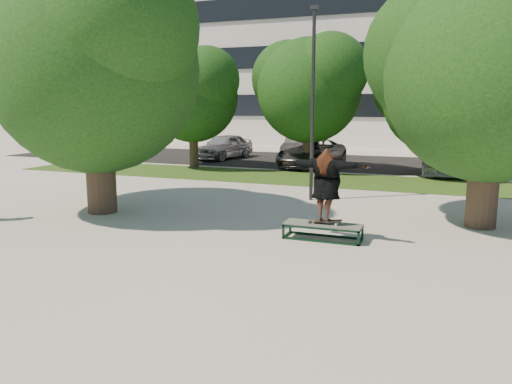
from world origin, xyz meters
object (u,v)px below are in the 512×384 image
at_px(tree_right, 489,64).
at_px(lamppost, 313,103).
at_px(grind_box, 323,231).
at_px(tree_left, 94,57).
at_px(car_grey, 312,153).
at_px(car_dark, 301,147).
at_px(car_silver_b, 450,157).
at_px(car_silver_a, 224,146).

bearing_deg(tree_right, lamppost, 158.72).
height_order(lamppost, grind_box, lamppost).
relative_size(tree_left, grind_box, 3.95).
relative_size(grind_box, car_grey, 0.36).
bearing_deg(car_dark, grind_box, -78.27).
height_order(tree_left, lamppost, tree_left).
relative_size(tree_left, lamppost, 1.16).
bearing_deg(car_dark, car_silver_b, -26.72).
relative_size(grind_box, car_dark, 0.41).
height_order(car_silver_a, car_dark, car_dark).
bearing_deg(lamppost, car_silver_b, 63.35).
bearing_deg(tree_left, car_silver_a, 100.15).
relative_size(tree_right, lamppost, 1.07).
bearing_deg(car_silver_a, car_silver_b, 1.32).
bearing_deg(lamppost, tree_right, -21.28).
relative_size(car_dark, car_grey, 0.89).
distance_m(grind_box, car_dark, 16.92).
bearing_deg(tree_left, car_grey, 75.97).
xyz_separation_m(lamppost, car_silver_a, (-7.83, 10.28, -2.44)).
bearing_deg(lamppost, tree_left, -143.58).
xyz_separation_m(tree_right, car_grey, (-7.11, 10.42, -3.40)).
bearing_deg(car_dark, car_grey, -70.40).
relative_size(car_dark, car_silver_b, 0.87).
relative_size(grind_box, car_silver_a, 0.43).
height_order(grind_box, car_grey, car_grey).
bearing_deg(tree_left, tree_right, 11.03).
bearing_deg(car_grey, tree_left, -98.29).
xyz_separation_m(car_dark, car_silver_b, (7.89, -3.00, 0.01)).
relative_size(lamppost, car_dark, 1.38).
distance_m(car_dark, car_silver_b, 8.44).
bearing_deg(car_silver_a, tree_left, -70.14).
bearing_deg(tree_right, car_dark, 122.48).
xyz_separation_m(lamppost, car_dark, (-3.62, 11.50, -2.42)).
bearing_deg(car_silver_a, lamppost, -43.00).
distance_m(lamppost, car_dark, 12.30).
distance_m(car_silver_a, car_silver_b, 12.23).
height_order(car_grey, car_silver_b, car_silver_b).
distance_m(tree_right, car_silver_a, 17.97).
relative_size(tree_right, car_silver_a, 1.55).
relative_size(grind_box, car_silver_b, 0.35).
relative_size(tree_left, car_dark, 1.60).
relative_size(lamppost, car_silver_a, 1.46).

